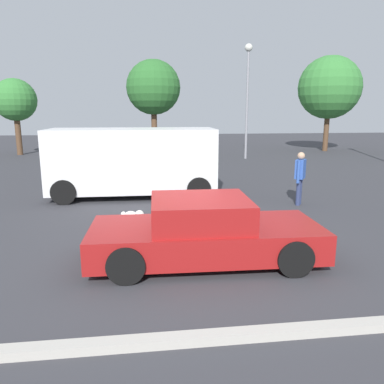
{
  "coord_description": "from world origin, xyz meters",
  "views": [
    {
      "loc": [
        -0.93,
        -6.74,
        2.76
      ],
      "look_at": [
        0.16,
        1.79,
        0.9
      ],
      "focal_mm": 34.85,
      "sensor_mm": 36.0,
      "label": 1
    }
  ],
  "objects": [
    {
      "name": "dog",
      "position": [
        -1.25,
        1.99,
        0.3
      ],
      "size": [
        0.56,
        0.43,
        0.47
      ],
      "rotation": [
        0.0,
        0.0,
        5.75
      ],
      "color": "white",
      "rests_on": "ground_plane"
    },
    {
      "name": "tree_back_right",
      "position": [
        11.89,
        18.51,
        4.37
      ],
      "size": [
        4.28,
        4.28,
        6.52
      ],
      "color": "brown",
      "rests_on": "ground_plane"
    },
    {
      "name": "van_white",
      "position": [
        -1.32,
        5.57,
        1.2
      ],
      "size": [
        5.35,
        2.23,
        2.22
      ],
      "rotation": [
        0.0,
        0.0,
        3.12
      ],
      "color": "white",
      "rests_on": "ground_plane"
    },
    {
      "name": "light_post_near",
      "position": [
        5.08,
        14.97,
        4.41
      ],
      "size": [
        0.44,
        0.44,
        6.52
      ],
      "color": "gray",
      "rests_on": "ground_plane"
    },
    {
      "name": "tree_back_center",
      "position": [
        -0.27,
        17.19,
        4.2
      ],
      "size": [
        3.34,
        3.34,
        5.9
      ],
      "color": "brown",
      "rests_on": "ground_plane"
    },
    {
      "name": "ground_plane",
      "position": [
        0.0,
        0.0,
        0.0
      ],
      "size": [
        80.0,
        80.0,
        0.0
      ],
      "primitive_type": "plane",
      "color": "#38383D"
    },
    {
      "name": "pedestrian",
      "position": [
        3.65,
        3.71,
        0.94
      ],
      "size": [
        0.43,
        0.48,
        1.59
      ],
      "rotation": [
        0.0,
        0.0,
        2.52
      ],
      "color": "navy",
      "rests_on": "ground_plane"
    },
    {
      "name": "parking_curb",
      "position": [
        0.0,
        -2.73,
        0.06
      ],
      "size": [
        9.06,
        0.2,
        0.12
      ],
      "primitive_type": "cube",
      "color": "#B7B2A8",
      "rests_on": "ground_plane"
    },
    {
      "name": "sedan_foreground",
      "position": [
        0.13,
        -0.21,
        0.56
      ],
      "size": [
        4.28,
        1.94,
        1.21
      ],
      "rotation": [
        0.0,
        0.0,
        -0.03
      ],
      "color": "maroon",
      "rests_on": "ground_plane"
    },
    {
      "name": "tree_back_left",
      "position": [
        -8.98,
        18.75,
        3.45
      ],
      "size": [
        2.65,
        2.65,
        4.81
      ],
      "color": "brown",
      "rests_on": "ground_plane"
    }
  ]
}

